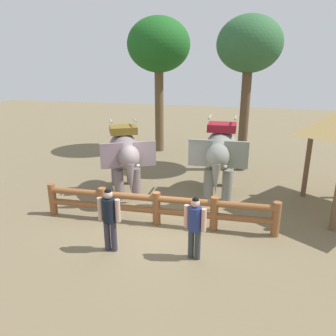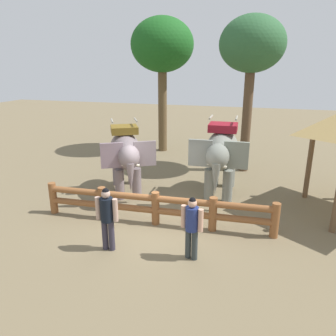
# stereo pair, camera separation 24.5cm
# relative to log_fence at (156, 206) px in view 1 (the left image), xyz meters

# --- Properties ---
(ground_plane) EXTENTS (60.00, 60.00, 0.00)m
(ground_plane) POSITION_rel_log_fence_xyz_m (-0.00, -0.08, -0.61)
(ground_plane) COLOR #716247
(log_fence) EXTENTS (7.23, 0.62, 1.05)m
(log_fence) POSITION_rel_log_fence_xyz_m (0.00, 0.00, 0.00)
(log_fence) COLOR brown
(log_fence) RESTS_ON ground
(elephant_near_left) EXTENTS (2.62, 3.26, 2.80)m
(elephant_near_left) POSITION_rel_log_fence_xyz_m (-1.87, 2.13, 0.97)
(elephant_near_left) COLOR slate
(elephant_near_left) RESTS_ON ground
(elephant_center) EXTENTS (1.95, 3.41, 2.94)m
(elephant_center) POSITION_rel_log_fence_xyz_m (1.57, 2.89, 1.04)
(elephant_center) COLOR gray
(elephant_center) RESTS_ON ground
(tourist_woman_in_black) EXTENTS (0.58, 0.39, 1.67)m
(tourist_woman_in_black) POSITION_rel_log_fence_xyz_m (1.46, -1.51, 0.36)
(tourist_woman_in_black) COLOR #2E3637
(tourist_woman_in_black) RESTS_ON ground
(tourist_man_in_blue) EXTENTS (0.62, 0.35, 1.75)m
(tourist_man_in_blue) POSITION_rel_log_fence_xyz_m (-0.74, -1.72, 0.41)
(tourist_man_in_blue) COLOR #302C3B
(tourist_man_in_blue) RESTS_ON ground
(tree_far_left) EXTENTS (3.31, 3.31, 7.11)m
(tree_far_left) POSITION_rel_log_fence_xyz_m (-2.46, 8.65, 4.98)
(tree_far_left) COLOR brown
(tree_far_left) RESTS_ON ground
(tree_back_center) EXTENTS (2.76, 2.76, 6.70)m
(tree_back_center) POSITION_rel_log_fence_xyz_m (2.23, 6.21, 4.79)
(tree_back_center) COLOR brown
(tree_back_center) RESTS_ON ground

